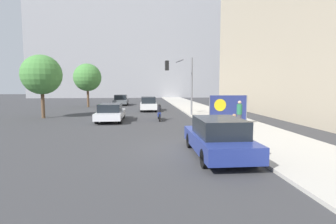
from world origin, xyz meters
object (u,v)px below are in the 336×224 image
car_on_road_midblock (148,104)px  car_on_road_distant (121,100)px  protest_banner (228,109)px  parked_car_curbside (218,137)px  car_on_road_nearest (111,112)px  street_tree_midblock (87,77)px  motorcycle_on_road (159,113)px  jogger_on_sidewalk (239,114)px  traffic_light_pole (182,77)px  street_tree_near_curb (42,75)px  seated_protester (234,125)px

car_on_road_midblock → car_on_road_distant: size_ratio=1.02×
protest_banner → parked_car_curbside: protest_banner is taller
car_on_road_distant → car_on_road_nearest: bearing=-87.7°
protest_banner → car_on_road_distant: 22.13m
car_on_road_midblock → street_tree_midblock: size_ratio=0.82×
car_on_road_nearest → car_on_road_distant: 17.00m
car_on_road_distant → motorcycle_on_road: size_ratio=2.01×
protest_banner → car_on_road_nearest: size_ratio=0.55×
jogger_on_sidewalk → traffic_light_pole: traffic_light_pole is taller
street_tree_near_curb → street_tree_midblock: street_tree_midblock is taller
motorcycle_on_road → protest_banner: bearing=-37.1°
car_on_road_distant → street_tree_near_curb: (-5.22, -14.58, 2.91)m
seated_protester → jogger_on_sidewalk: bearing=85.2°
protest_banner → car_on_road_nearest: 8.87m
seated_protester → street_tree_near_curb: street_tree_near_curb is taller
traffic_light_pole → car_on_road_midblock: (-2.91, 5.49, -2.79)m
jogger_on_sidewalk → car_on_road_midblock: size_ratio=0.37×
seated_protester → jogger_on_sidewalk: 3.31m
street_tree_near_curb → seated_protester: bearing=-37.1°
traffic_light_pole → jogger_on_sidewalk: bearing=-70.2°
seated_protester → car_on_road_nearest: size_ratio=0.24×
jogger_on_sidewalk → protest_banner: protest_banner is taller
street_tree_near_curb → street_tree_midblock: bearing=83.6°
parked_car_curbside → motorcycle_on_road: 10.98m
seated_protester → car_on_road_distant: size_ratio=0.26×
car_on_road_distant → street_tree_near_curb: bearing=-109.7°
car_on_road_distant → parked_car_curbside: bearing=-77.6°
seated_protester → traffic_light_pole: size_ratio=0.23×
traffic_light_pole → car_on_road_midblock: size_ratio=1.12×
parked_car_curbside → street_tree_near_curb: size_ratio=0.88×
protest_banner → car_on_road_distant: (-8.92, 20.25, -0.42)m
car_on_road_nearest → street_tree_near_curb: bearing=157.9°
jogger_on_sidewalk → car_on_road_nearest: jogger_on_sidewalk is taller
jogger_on_sidewalk → traffic_light_pole: (-2.61, 7.25, 2.57)m
protest_banner → car_on_road_nearest: (-8.23, 3.27, -0.47)m
jogger_on_sidewalk → street_tree_near_curb: street_tree_near_curb is taller
car_on_road_distant → motorcycle_on_road: 17.44m
motorcycle_on_road → street_tree_near_curb: size_ratio=0.42×
car_on_road_distant → street_tree_midblock: (-3.91, -2.97, 3.06)m
parked_car_curbside → car_on_road_nearest: bearing=116.8°
street_tree_midblock → traffic_light_pole: bearing=-46.9°
jogger_on_sidewalk → motorcycle_on_road: bearing=-38.7°
car_on_road_nearest → street_tree_midblock: 15.07m
car_on_road_nearest → motorcycle_on_road: (3.76, 0.12, -0.14)m
jogger_on_sidewalk → motorcycle_on_road: (-4.81, 4.63, -0.42)m
protest_banner → traffic_light_pole: traffic_light_pole is taller
parked_car_curbside → motorcycle_on_road: parked_car_curbside is taller
jogger_on_sidewalk → protest_banner: (-0.34, 1.25, 0.19)m
protest_banner → motorcycle_on_road: size_ratio=1.19×
seated_protester → street_tree_near_curb: bearing=162.9°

